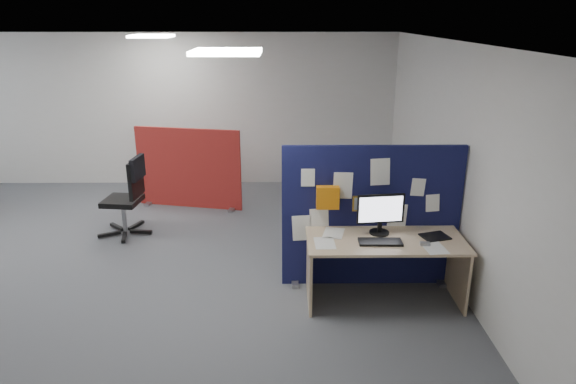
{
  "coord_description": "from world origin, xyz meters",
  "views": [
    {
      "loc": [
        2.49,
        -5.67,
        2.98
      ],
      "look_at": [
        2.55,
        0.04,
        1.0
      ],
      "focal_mm": 32.0,
      "sensor_mm": 36.0,
      "label": 1
    }
  ],
  "objects_px": {
    "main_desk": "(384,253)",
    "red_divider": "(189,169)",
    "navy_divider": "(369,217)",
    "monitor_main": "(381,212)",
    "office_chair": "(129,192)"
  },
  "relations": [
    {
      "from": "main_desk",
      "to": "red_divider",
      "type": "height_order",
      "value": "red_divider"
    },
    {
      "from": "navy_divider",
      "to": "monitor_main",
      "type": "distance_m",
      "value": 0.29
    },
    {
      "from": "navy_divider",
      "to": "main_desk",
      "type": "relative_size",
      "value": 1.2
    },
    {
      "from": "main_desk",
      "to": "monitor_main",
      "type": "height_order",
      "value": "monitor_main"
    },
    {
      "from": "red_divider",
      "to": "office_chair",
      "type": "relative_size",
      "value": 1.51
    },
    {
      "from": "monitor_main",
      "to": "red_divider",
      "type": "relative_size",
      "value": 0.3
    },
    {
      "from": "navy_divider",
      "to": "main_desk",
      "type": "distance_m",
      "value": 0.46
    },
    {
      "from": "monitor_main",
      "to": "office_chair",
      "type": "relative_size",
      "value": 0.46
    },
    {
      "from": "main_desk",
      "to": "navy_divider",
      "type": "bearing_deg",
      "value": 108.26
    },
    {
      "from": "navy_divider",
      "to": "monitor_main",
      "type": "relative_size",
      "value": 3.9
    },
    {
      "from": "office_chair",
      "to": "main_desk",
      "type": "bearing_deg",
      "value": -22.39
    },
    {
      "from": "main_desk",
      "to": "office_chair",
      "type": "distance_m",
      "value": 3.7
    },
    {
      "from": "navy_divider",
      "to": "office_chair",
      "type": "bearing_deg",
      "value": 155.22
    },
    {
      "from": "red_divider",
      "to": "office_chair",
      "type": "height_order",
      "value": "red_divider"
    },
    {
      "from": "main_desk",
      "to": "office_chair",
      "type": "xyz_separation_m",
      "value": [
        -3.23,
        1.8,
        0.09
      ]
    }
  ]
}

